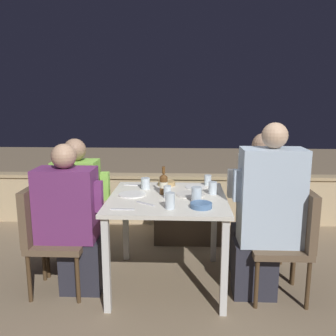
{
  "coord_description": "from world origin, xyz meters",
  "views": [
    {
      "loc": [
        0.12,
        -2.75,
        1.55
      ],
      "look_at": [
        0.0,
        0.07,
        0.98
      ],
      "focal_mm": 38.0,
      "sensor_mm": 36.0,
      "label": 1
    }
  ],
  "objects_px": {
    "chair_right_near": "(291,234)",
    "beer_bottle": "(164,184)",
    "chair_left_far": "(59,216)",
    "chair_right_far": "(279,218)",
    "chair_left_near": "(47,229)",
    "person_green_blouse": "(81,206)",
    "person_purple_stripe": "(72,220)",
    "person_white_polo": "(257,205)",
    "person_blue_shirt": "(267,213)"
  },
  "relations": [
    {
      "from": "chair_right_near",
      "to": "beer_bottle",
      "type": "distance_m",
      "value": 1.07
    },
    {
      "from": "chair_left_far",
      "to": "chair_right_far",
      "type": "bearing_deg",
      "value": 0.34
    },
    {
      "from": "chair_left_near",
      "to": "person_green_blouse",
      "type": "bearing_deg",
      "value": 60.47
    },
    {
      "from": "person_green_blouse",
      "to": "chair_right_near",
      "type": "height_order",
      "value": "person_green_blouse"
    },
    {
      "from": "chair_right_far",
      "to": "chair_left_near",
      "type": "bearing_deg",
      "value": -169.93
    },
    {
      "from": "person_purple_stripe",
      "to": "person_white_polo",
      "type": "distance_m",
      "value": 1.54
    },
    {
      "from": "chair_right_near",
      "to": "person_blue_shirt",
      "type": "xyz_separation_m",
      "value": [
        -0.19,
        0.0,
        0.17
      ]
    },
    {
      "from": "chair_left_near",
      "to": "beer_bottle",
      "type": "height_order",
      "value": "beer_bottle"
    },
    {
      "from": "chair_left_near",
      "to": "person_purple_stripe",
      "type": "height_order",
      "value": "person_purple_stripe"
    },
    {
      "from": "person_white_polo",
      "to": "beer_bottle",
      "type": "height_order",
      "value": "person_white_polo"
    },
    {
      "from": "chair_left_near",
      "to": "chair_left_far",
      "type": "bearing_deg",
      "value": 92.55
    },
    {
      "from": "person_blue_shirt",
      "to": "person_white_polo",
      "type": "xyz_separation_m",
      "value": [
        -0.0,
        0.35,
        -0.05
      ]
    },
    {
      "from": "person_blue_shirt",
      "to": "chair_right_far",
      "type": "xyz_separation_m",
      "value": [
        0.2,
        0.35,
        -0.17
      ]
    },
    {
      "from": "chair_right_near",
      "to": "person_green_blouse",
      "type": "bearing_deg",
      "value": 168.9
    },
    {
      "from": "chair_right_far",
      "to": "person_blue_shirt",
      "type": "bearing_deg",
      "value": -119.32
    },
    {
      "from": "chair_right_near",
      "to": "beer_bottle",
      "type": "relative_size",
      "value": 3.75
    },
    {
      "from": "person_green_blouse",
      "to": "person_blue_shirt",
      "type": "height_order",
      "value": "person_blue_shirt"
    },
    {
      "from": "chair_right_far",
      "to": "beer_bottle",
      "type": "xyz_separation_m",
      "value": [
        -0.99,
        -0.12,
        0.33
      ]
    },
    {
      "from": "chair_right_near",
      "to": "chair_right_far",
      "type": "bearing_deg",
      "value": 89.8
    },
    {
      "from": "chair_left_near",
      "to": "person_green_blouse",
      "type": "relative_size",
      "value": 0.72
    },
    {
      "from": "person_purple_stripe",
      "to": "person_blue_shirt",
      "type": "distance_m",
      "value": 1.51
    },
    {
      "from": "chair_left_near",
      "to": "beer_bottle",
      "type": "distance_m",
      "value": 0.99
    },
    {
      "from": "chair_right_near",
      "to": "person_white_polo",
      "type": "distance_m",
      "value": 0.42
    },
    {
      "from": "chair_left_far",
      "to": "person_green_blouse",
      "type": "xyz_separation_m",
      "value": [
        0.2,
        -0.0,
        0.09
      ]
    },
    {
      "from": "person_white_polo",
      "to": "chair_right_far",
      "type": "bearing_deg",
      "value": 0.0
    },
    {
      "from": "person_blue_shirt",
      "to": "chair_right_far",
      "type": "height_order",
      "value": "person_blue_shirt"
    },
    {
      "from": "person_green_blouse",
      "to": "chair_right_far",
      "type": "relative_size",
      "value": 1.39
    },
    {
      "from": "beer_bottle",
      "to": "chair_right_far",
      "type": "bearing_deg",
      "value": 6.95
    },
    {
      "from": "person_purple_stripe",
      "to": "beer_bottle",
      "type": "height_order",
      "value": "person_purple_stripe"
    },
    {
      "from": "chair_right_far",
      "to": "person_white_polo",
      "type": "height_order",
      "value": "person_white_polo"
    },
    {
      "from": "person_green_blouse",
      "to": "beer_bottle",
      "type": "relative_size",
      "value": 5.2
    },
    {
      "from": "beer_bottle",
      "to": "person_green_blouse",
      "type": "bearing_deg",
      "value": 171.45
    },
    {
      "from": "person_purple_stripe",
      "to": "person_green_blouse",
      "type": "height_order",
      "value": "person_green_blouse"
    },
    {
      "from": "beer_bottle",
      "to": "person_blue_shirt",
      "type": "bearing_deg",
      "value": -15.96
    },
    {
      "from": "chair_left_near",
      "to": "chair_left_far",
      "type": "xyz_separation_m",
      "value": [
        -0.01,
        0.33,
        0.0
      ]
    },
    {
      "from": "chair_right_far",
      "to": "person_white_polo",
      "type": "xyz_separation_m",
      "value": [
        -0.2,
        -0.0,
        0.12
      ]
    },
    {
      "from": "chair_right_near",
      "to": "person_blue_shirt",
      "type": "distance_m",
      "value": 0.26
    },
    {
      "from": "person_purple_stripe",
      "to": "beer_bottle",
      "type": "xyz_separation_m",
      "value": [
        0.71,
        0.22,
        0.25
      ]
    },
    {
      "from": "person_purple_stripe",
      "to": "chair_left_far",
      "type": "relative_size",
      "value": 1.39
    },
    {
      "from": "person_white_polo",
      "to": "chair_left_far",
      "type": "bearing_deg",
      "value": -179.62
    },
    {
      "from": "chair_right_near",
      "to": "beer_bottle",
      "type": "xyz_separation_m",
      "value": [
        -0.99,
        0.23,
        0.33
      ]
    },
    {
      "from": "person_blue_shirt",
      "to": "beer_bottle",
      "type": "bearing_deg",
      "value": 164.04
    },
    {
      "from": "chair_left_near",
      "to": "chair_left_far",
      "type": "relative_size",
      "value": 1.0
    },
    {
      "from": "chair_left_near",
      "to": "person_green_blouse",
      "type": "height_order",
      "value": "person_green_blouse"
    },
    {
      "from": "chair_left_far",
      "to": "chair_right_far",
      "type": "height_order",
      "value": "same"
    },
    {
      "from": "person_white_polo",
      "to": "person_green_blouse",
      "type": "bearing_deg",
      "value": -179.57
    },
    {
      "from": "person_purple_stripe",
      "to": "person_blue_shirt",
      "type": "relative_size",
      "value": 0.88
    },
    {
      "from": "person_purple_stripe",
      "to": "chair_left_far",
      "type": "bearing_deg",
      "value": 123.24
    },
    {
      "from": "person_purple_stripe",
      "to": "chair_right_near",
      "type": "distance_m",
      "value": 1.71
    },
    {
      "from": "chair_left_near",
      "to": "person_white_polo",
      "type": "xyz_separation_m",
      "value": [
        1.71,
        0.34,
        0.12
      ]
    }
  ]
}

